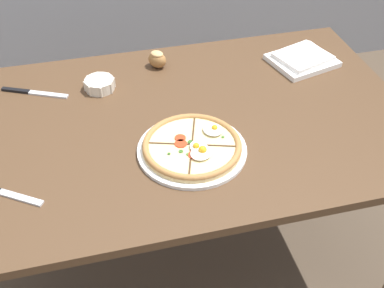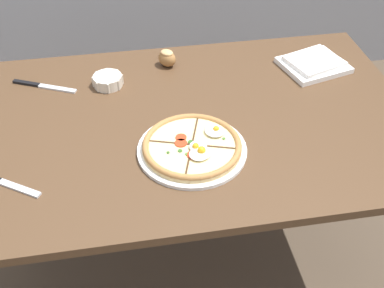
# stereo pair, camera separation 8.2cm
# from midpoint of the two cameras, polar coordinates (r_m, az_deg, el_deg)

# --- Properties ---
(ground_plane) EXTENTS (12.00, 12.00, 0.00)m
(ground_plane) POSITION_cam_midpoint_polar(r_m,az_deg,el_deg) (2.13, 0.78, -13.06)
(ground_plane) COLOR brown
(dining_table) EXTENTS (1.52, 0.95, 0.75)m
(dining_table) POSITION_cam_midpoint_polar(r_m,az_deg,el_deg) (1.65, 0.98, 0.64)
(dining_table) COLOR #513823
(dining_table) RESTS_ON ground_plane
(pizza) EXTENTS (0.33, 0.33, 0.05)m
(pizza) POSITION_cam_midpoint_polar(r_m,az_deg,el_deg) (1.45, 1.66, -0.38)
(pizza) COLOR white
(pizza) RESTS_ON dining_table
(ramekin_bowl) EXTENTS (0.11, 0.11, 0.04)m
(ramekin_bowl) POSITION_cam_midpoint_polar(r_m,az_deg,el_deg) (1.76, -8.63, 7.44)
(ramekin_bowl) COLOR silver
(ramekin_bowl) RESTS_ON dining_table
(napkin_folded) EXTENTS (0.27, 0.25, 0.04)m
(napkin_folded) POSITION_cam_midpoint_polar(r_m,az_deg,el_deg) (1.91, 15.44, 9.14)
(napkin_folded) COLOR white
(napkin_folded) RESTS_ON dining_table
(bread_piece_near) EXTENTS (0.09, 0.09, 0.07)m
(bread_piece_near) POSITION_cam_midpoint_polar(r_m,az_deg,el_deg) (1.85, -1.69, 10.15)
(bread_piece_near) COLOR #A3703D
(bread_piece_near) RESTS_ON dining_table
(knife_main) EXTENTS (0.23, 0.12, 0.01)m
(knife_main) POSITION_cam_midpoint_polar(r_m,az_deg,el_deg) (1.81, -15.97, 6.59)
(knife_main) COLOR silver
(knife_main) RESTS_ON dining_table
(knife_spare) EXTENTS (0.21, 0.14, 0.01)m
(knife_spare) POSITION_cam_midpoint_polar(r_m,az_deg,el_deg) (1.45, -19.85, -4.39)
(knife_spare) COLOR silver
(knife_spare) RESTS_ON dining_table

